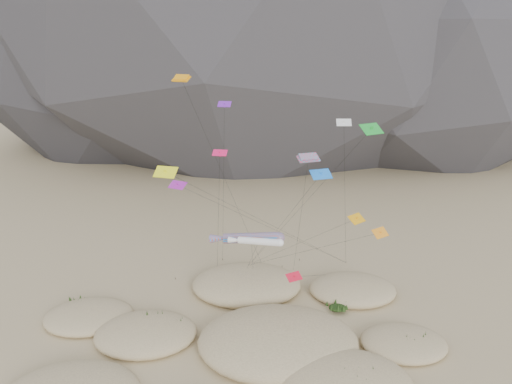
% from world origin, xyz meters
% --- Properties ---
extents(ground, '(500.00, 500.00, 0.00)m').
position_xyz_m(ground, '(0.00, 0.00, 0.00)').
color(ground, '#CCB789').
rests_on(ground, ground).
extents(dunes, '(46.76, 36.97, 3.92)m').
position_xyz_m(dunes, '(-0.96, 5.22, 0.71)').
color(dunes, '#CCB789').
rests_on(dunes, ground).
extents(dune_grass, '(42.24, 27.89, 1.52)m').
position_xyz_m(dune_grass, '(0.01, 3.99, 0.84)').
color(dune_grass, black).
rests_on(dune_grass, ground).
extents(kite_stakes, '(25.75, 6.66, 0.30)m').
position_xyz_m(kite_stakes, '(2.22, 24.63, 0.15)').
color(kite_stakes, '#3F2D1E').
rests_on(kite_stakes, ground).
extents(rainbow_tube_kite, '(8.98, 12.23, 11.29)m').
position_xyz_m(rainbow_tube_kite, '(-0.61, 10.62, 10.28)').
color(rainbow_tube_kite, '#E64118').
rests_on(rainbow_tube_kite, ground).
extents(white_tube_kite, '(6.34, 16.32, 11.53)m').
position_xyz_m(white_tube_kite, '(0.27, 8.02, 10.86)').
color(white_tube_kite, white).
rests_on(white_tube_kite, ground).
extents(orange_parafoil, '(11.18, 12.20, 29.08)m').
position_xyz_m(orange_parafoil, '(-7.95, 13.51, 28.13)').
color(orange_parafoil, orange).
rests_on(orange_parafoil, ground).
extents(multi_parafoil, '(2.72, 15.55, 20.74)m').
position_xyz_m(multi_parafoil, '(6.03, 9.28, 20.03)').
color(multi_parafoil, '#FF1A44').
rests_on(multi_parafoil, ground).
extents(delta_kites, '(27.67, 22.88, 25.89)m').
position_xyz_m(delta_kites, '(4.36, 11.07, 16.98)').
color(delta_kites, purple).
rests_on(delta_kites, ground).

